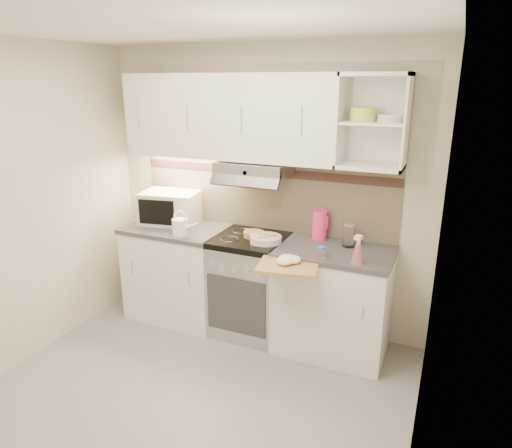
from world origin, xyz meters
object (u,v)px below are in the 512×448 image
at_px(microwave, 171,207).
at_px(electric_range, 250,285).
at_px(watering_can, 181,226).
at_px(pink_pitcher, 320,225).
at_px(cutting_board, 289,265).
at_px(spray_bottle, 358,252).
at_px(glass_jar, 349,235).
at_px(plate_stack, 266,239).

bearing_deg(microwave, electric_range, -16.94).
height_order(watering_can, pink_pitcher, pink_pitcher).
relative_size(microwave, cutting_board, 1.34).
bearing_deg(watering_can, spray_bottle, -0.23).
bearing_deg(glass_jar, pink_pitcher, 161.78).
xyz_separation_m(watering_can, cutting_board, (1.06, -0.19, -0.11)).
distance_m(microwave, pink_pitcher, 1.43).
relative_size(watering_can, pink_pitcher, 1.07).
height_order(electric_range, plate_stack, plate_stack).
bearing_deg(pink_pitcher, spray_bottle, -47.37).
xyz_separation_m(microwave, spray_bottle, (1.84, -0.32, -0.06)).
relative_size(electric_range, pink_pitcher, 3.61).
height_order(plate_stack, cutting_board, plate_stack).
bearing_deg(cutting_board, watering_can, 159.79).
xyz_separation_m(electric_range, pink_pitcher, (0.56, 0.20, 0.57)).
xyz_separation_m(spray_bottle, cutting_board, (-0.48, -0.16, -0.12)).
bearing_deg(cutting_board, microwave, 150.31).
relative_size(microwave, pink_pitcher, 2.36).
distance_m(pink_pitcher, spray_bottle, 0.59).
distance_m(watering_can, pink_pitcher, 1.20).
bearing_deg(watering_can, cutting_board, -9.32).
xyz_separation_m(pink_pitcher, cutting_board, (-0.07, -0.58, -0.15)).
relative_size(electric_range, microwave, 1.53).
relative_size(electric_range, glass_jar, 4.47).
distance_m(watering_can, spray_bottle, 1.54).
xyz_separation_m(pink_pitcher, spray_bottle, (0.41, -0.42, -0.03)).
distance_m(electric_range, plate_stack, 0.51).
distance_m(electric_range, cutting_board, 0.75).
distance_m(watering_can, cutting_board, 1.08).
relative_size(watering_can, plate_stack, 1.01).
height_order(pink_pitcher, glass_jar, pink_pitcher).
distance_m(plate_stack, glass_jar, 0.68).
height_order(plate_stack, glass_jar, glass_jar).
bearing_deg(electric_range, plate_stack, -18.46).
relative_size(pink_pitcher, cutting_board, 0.57).
height_order(pink_pitcher, spray_bottle, pink_pitcher).
xyz_separation_m(electric_range, microwave, (-0.87, 0.10, 0.60)).
relative_size(electric_range, watering_can, 3.37).
xyz_separation_m(plate_stack, glass_jar, (0.66, 0.17, 0.08)).
bearing_deg(plate_stack, cutting_board, -45.50).
bearing_deg(microwave, plate_stack, -18.98).
height_order(microwave, cutting_board, microwave).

